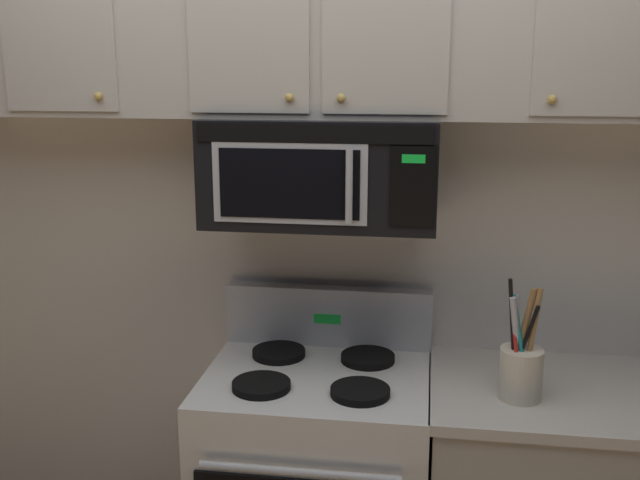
% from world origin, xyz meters
% --- Properties ---
extents(back_wall, '(5.20, 0.10, 2.70)m').
position_xyz_m(back_wall, '(0.00, 0.79, 1.35)').
color(back_wall, silver).
rests_on(back_wall, ground_plane).
extents(over_range_microwave, '(0.76, 0.43, 0.35)m').
position_xyz_m(over_range_microwave, '(-0.00, 0.54, 1.58)').
color(over_range_microwave, black).
extents(upper_cabinets, '(2.50, 0.36, 0.55)m').
position_xyz_m(upper_cabinets, '(-0.00, 0.57, 2.02)').
color(upper_cabinets, '#BCB7AD').
extents(utensil_crock_cream, '(0.13, 0.13, 0.39)m').
position_xyz_m(utensil_crock_cream, '(0.65, 0.33, 1.00)').
color(utensil_crock_cream, beige).
rests_on(utensil_crock_cream, counter_segment).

